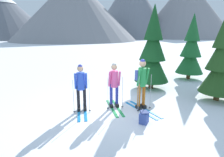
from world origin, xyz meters
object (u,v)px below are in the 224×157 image
Objects in this scene: skier_in_pink at (114,84)px; backpack_on_snow_front at (144,117)px; skier_in_green at (142,81)px; pine_tree_mid at (153,51)px; pine_tree_far at (191,50)px; pine_tree_near at (222,60)px; skier_in_blue at (81,86)px.

backpack_on_snow_front is (0.86, -1.28, -0.73)m from skier_in_pink.
backpack_on_snow_front is (-0.11, -1.08, -0.87)m from skier_in_green.
pine_tree_mid reaches higher than skier_in_green.
pine_tree_far is at bearing 41.39° from skier_in_pink.
skier_in_green is 3.44m from pine_tree_near.
skier_in_pink is 0.91× the size of skier_in_green.
pine_tree_far is (0.43, 3.60, 0.07)m from pine_tree_near.
skier_in_pink is at bearing -138.61° from pine_tree_far.
pine_tree_near is at bearing 12.74° from skier_in_green.
skier_in_green is (2.14, 0.07, 0.13)m from skier_in_blue.
skier_in_blue is 4.20m from pine_tree_mid.
skier_in_pink is 4.37m from pine_tree_near.
skier_in_pink is 6.32m from pine_tree_far.
pine_tree_mid is at bearing 72.86° from backpack_on_snow_front.
pine_tree_mid reaches higher than skier_in_pink.
pine_tree_far is at bearing 33.36° from pine_tree_mid.
skier_in_blue is 0.47× the size of pine_tree_near.
pine_tree_near reaches higher than skier_in_pink.
pine_tree_far reaches higher than skier_in_green.
skier_in_pink is at bearing 168.33° from skier_in_green.
pine_tree_far is (3.74, 4.35, 0.68)m from skier_in_green.
pine_tree_near reaches higher than skier_in_blue.
skier_in_blue is 7.40m from pine_tree_far.
pine_tree_far is 6.83m from backpack_on_snow_front.
skier_in_blue is at bearing -166.87° from skier_in_pink.
skier_in_pink is 4.24× the size of backpack_on_snow_front.
skier_in_blue is at bearing -171.43° from pine_tree_near.
backpack_on_snow_front is at bearing -151.82° from pine_tree_near.
skier_in_green reaches higher than backpack_on_snow_front.
skier_in_blue is 5.55m from pine_tree_near.
pine_tree_near is at bearing -38.20° from pine_tree_mid.
pine_tree_mid is 3.27m from pine_tree_far.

